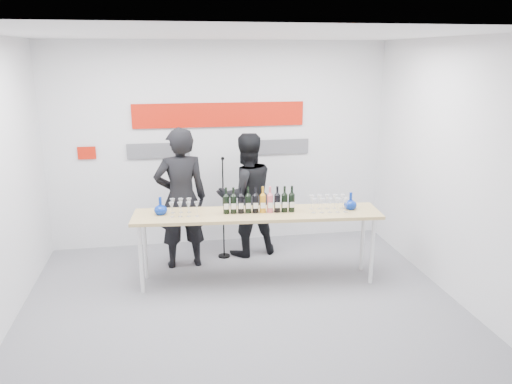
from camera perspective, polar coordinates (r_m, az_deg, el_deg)
ground at (r=6.04m, az=-1.81°, el=-12.17°), size 5.00×5.00×0.00m
back_wall at (r=7.45m, az=-4.15°, el=5.38°), size 5.00×0.04×3.00m
signage at (r=7.37m, az=-4.61°, el=7.67°), size 3.38×0.02×0.79m
tasting_table at (r=6.18m, az=0.16°, el=-2.97°), size 3.09×0.86×0.91m
wine_bottles at (r=6.12m, az=0.36°, el=-0.88°), size 0.89×0.15×0.33m
decanter_left at (r=6.18m, az=-10.86°, el=-1.56°), size 0.16×0.16×0.21m
decanter_right at (r=6.39m, az=10.75°, el=-0.99°), size 0.16×0.16×0.21m
glasses_left at (r=6.11m, az=-8.36°, el=-1.79°), size 0.36×0.25×0.18m
glasses_right at (r=6.28m, az=8.29°, el=-1.31°), size 0.48×0.26×0.18m
presenter_left at (r=6.69m, az=-8.56°, el=-0.74°), size 0.73×0.52×1.91m
presenter_right at (r=7.05m, az=-1.13°, el=-0.34°), size 0.98×0.84×1.76m
mic_stand at (r=7.06m, az=-3.71°, el=-4.04°), size 0.17×0.17×1.46m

